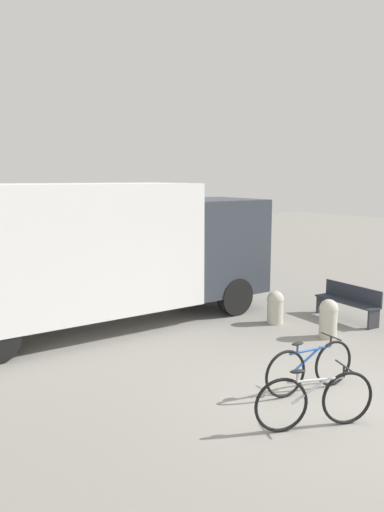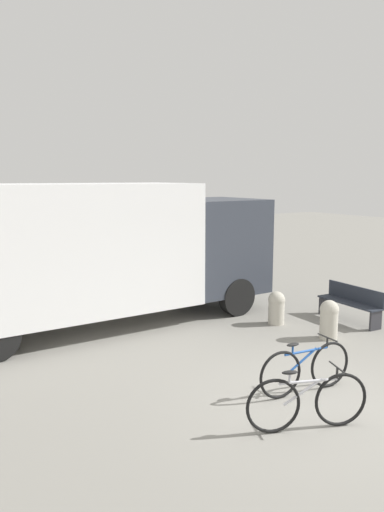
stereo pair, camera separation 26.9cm
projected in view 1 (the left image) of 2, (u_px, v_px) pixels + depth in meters
The scene contains 7 objects.
ground_plane at pixel (331, 399), 7.52m from camera, with size 60.00×60.00×0.00m, color gray.
delivery_truck at pixel (99, 249), 10.93m from camera, with size 8.11×2.42×3.18m.
park_bench at pixel (349, 301), 11.65m from camera, with size 0.49×1.68×0.82m.
bicycle_near at pixel (315, 400), 6.60m from camera, with size 1.61×0.67×0.84m.
bicycle_middle at pixel (310, 367), 7.74m from camera, with size 1.69×0.44×0.84m.
bollard_near_bench at pixel (328, 317), 10.36m from camera, with size 0.39×0.39×0.81m.
bollard_far_bench at pixel (275, 306), 11.38m from camera, with size 0.38×0.38×0.76m.
Camera 1 is at (-5.66, -4.75, 3.31)m, focal length 35.00 mm.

